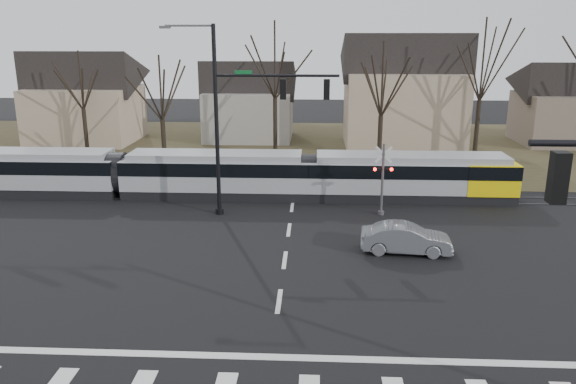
{
  "coord_description": "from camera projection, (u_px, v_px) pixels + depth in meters",
  "views": [
    {
      "loc": [
        1.26,
        -17.13,
        9.66
      ],
      "look_at": [
        0.0,
        9.0,
        2.3
      ],
      "focal_mm": 35.0,
      "sensor_mm": 36.0,
      "label": 1
    }
  ],
  "objects": [
    {
      "name": "ground",
      "position": [
        275.0,
        328.0,
        19.15
      ],
      "size": [
        140.0,
        140.0,
        0.0
      ],
      "primitive_type": "plane",
      "color": "black"
    },
    {
      "name": "grass_verge",
      "position": [
        300.0,
        147.0,
        49.91
      ],
      "size": [
        140.0,
        28.0,
        0.01
      ],
      "primitive_type": "cube",
      "color": "#38331E",
      "rests_on": "ground"
    },
    {
      "name": "stop_line",
      "position": [
        271.0,
        357.0,
        17.42
      ],
      "size": [
        28.0,
        0.35,
        0.01
      ],
      "primitive_type": "cube",
      "color": "silver",
      "rests_on": "ground"
    },
    {
      "name": "lane_dashes",
      "position": [
        293.0,
        197.0,
        34.53
      ],
      "size": [
        0.18,
        30.0,
        0.01
      ],
      "color": "silver",
      "rests_on": "ground"
    },
    {
      "name": "rail_pair",
      "position": [
        293.0,
        198.0,
        34.33
      ],
      "size": [
        90.0,
        1.52,
        0.06
      ],
      "color": "#59595E",
      "rests_on": "ground"
    },
    {
      "name": "tram",
      "position": [
        214.0,
        173.0,
        34.35
      ],
      "size": [
        36.37,
        2.7,
        2.76
      ],
      "color": "gray",
      "rests_on": "ground"
    },
    {
      "name": "sedan",
      "position": [
        406.0,
        239.0,
        25.61
      ],
      "size": [
        2.13,
        4.34,
        1.35
      ],
      "primitive_type": "imported",
      "rotation": [
        0.0,
        0.0,
        1.48
      ],
      "color": "slate",
      "rests_on": "ground"
    },
    {
      "name": "signal_pole_far",
      "position": [
        246.0,
        112.0,
        29.74
      ],
      "size": [
        9.28,
        0.44,
        10.2
      ],
      "color": "black",
      "rests_on": "ground"
    },
    {
      "name": "rail_crossing_signal",
      "position": [
        382.0,
        182.0,
        30.71
      ],
      "size": [
        1.08,
        0.36,
        4.0
      ],
      "color": "#59595B",
      "rests_on": "ground"
    },
    {
      "name": "tree_row",
      "position": [
        325.0,
        98.0,
        42.7
      ],
      "size": [
        59.2,
        7.2,
        10.0
      ],
      "color": "black",
      "rests_on": "ground"
    },
    {
      "name": "house_a",
      "position": [
        84.0,
        93.0,
        51.56
      ],
      "size": [
        9.72,
        8.64,
        8.6
      ],
      "color": "tan",
      "rests_on": "ground"
    },
    {
      "name": "house_b",
      "position": [
        249.0,
        97.0,
        52.92
      ],
      "size": [
        8.64,
        7.56,
        7.65
      ],
      "color": "gray",
      "rests_on": "ground"
    },
    {
      "name": "house_c",
      "position": [
        404.0,
        87.0,
        49.04
      ],
      "size": [
        10.8,
        8.64,
        10.1
      ],
      "color": "tan",
      "rests_on": "ground"
    },
    {
      "name": "house_d",
      "position": [
        567.0,
        100.0,
        50.61
      ],
      "size": [
        8.64,
        7.56,
        7.65
      ],
      "color": "#6A5C4E",
      "rests_on": "ground"
    }
  ]
}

